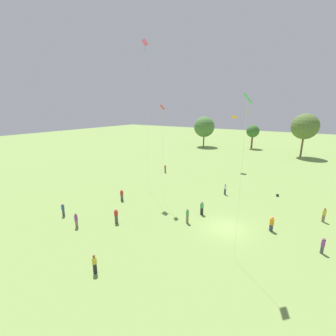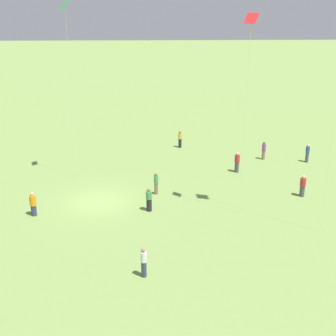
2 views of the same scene
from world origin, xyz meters
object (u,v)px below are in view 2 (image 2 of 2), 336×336
Objects in this scene: person_2 at (180,139)px; kite_2 at (251,31)px; person_0 at (264,150)px; person_8 at (33,204)px; person_10 at (149,200)px; person_9 at (307,153)px; kite_1 at (66,13)px; person_4 at (303,186)px; person_3 at (144,262)px; person_5 at (237,162)px; person_6 at (156,183)px.

person_2 is 0.13× the size of kite_2.
person_0 is 8.44m from person_2.
person_10 is (-8.04, -0.49, 0.00)m from person_8.
kite_2 reaches higher than person_9.
kite_2 is at bearing 86.11° from kite_1.
person_0 is 0.13× the size of kite_2.
person_4 is at bearing -43.71° from person_2.
person_8 is 0.13× the size of kite_2.
kite_2 is at bearing -145.60° from person_8.
person_8 is 24.58m from person_9.
person_0 is 0.97× the size of person_3.
person_3 is (3.17, 22.49, 0.06)m from person_2.
person_9 is (-22.37, -10.18, 0.01)m from person_8.
person_8 is (19.67, 2.67, 0.01)m from person_4.
person_10 reaches higher than person_2.
kite_1 is at bearing 112.60° from person_5.
person_4 is at bearing 36.27° from person_6.
person_4 is (-8.68, 12.11, -0.00)m from person_2.
person_9 is (-3.81, 0.87, 0.00)m from person_0.
person_8 is at bearing -118.35° from person_6.
person_4 is at bearing -122.81° from person_5.
person_0 is at bearing -114.11° from person_8.
kite_1 is (16.59, 4.08, 12.27)m from person_0.
person_4 is 11.14m from person_6.
kite_1 reaches higher than person_5.
person_6 is 14.35m from kite_1.
person_5 reaches higher than person_9.
person_4 is 0.97× the size of person_6.
person_4 is at bearing 111.80° from kite_2.
person_3 is 19.98m from kite_1.
person_10 reaches higher than person_4.
person_0 reaches higher than person_2.
person_8 is at bearing 135.65° from person_5.
person_4 is 0.12× the size of kite_1.
person_5 is 17.43m from person_8.
person_0 is at bearing 53.78° from person_4.
kite_1 is at bearing -168.49° from person_6.
person_3 is at bearing -53.78° from person_6.
kite_1 is at bearing -126.59° from kite_2.
person_2 is at bearing -105.33° from person_10.
person_0 is at bearing 153.06° from kite_2.
person_4 is 13.01m from kite_2.
kite_2 is (-12.45, 7.15, -0.74)m from kite_1.
person_6 is at bearing 91.56° from person_0.
kite_1 reaches higher than person_9.
person_6 is (6.99, 4.48, 0.01)m from person_5.
kite_2 reaches higher than person_3.
person_6 is (11.12, -0.72, 0.06)m from person_4.
kite_2 is (-5.87, 3.58, 11.50)m from person_6.
person_6 reaches higher than person_2.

